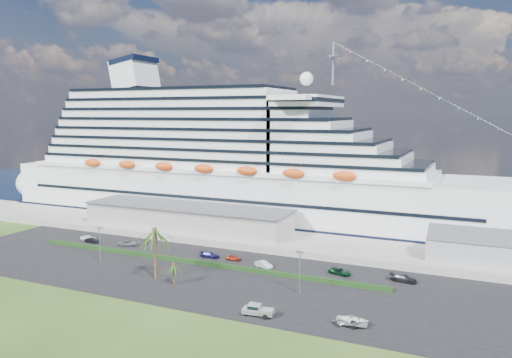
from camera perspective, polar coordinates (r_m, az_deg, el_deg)
The scene contains 22 objects.
ground at distance 98.63m, azimuth -7.93°, elevation -12.72°, with size 420.00×420.00×0.00m, color #294918.
asphalt_lot at distance 107.52m, azimuth -4.75°, elevation -10.90°, with size 140.00×38.00×0.12m, color black.
wharf at distance 132.33m, azimuth 1.38°, elevation -6.94°, with size 240.00×20.00×1.80m, color gray.
water at distance 216.61m, azimuth 10.68°, elevation -1.59°, with size 420.00×160.00×0.02m, color black.
cruise_ship at distance 159.86m, azimuth -2.37°, elevation 1.34°, with size 191.00×38.00×54.00m.
terminal_building at distance 142.70m, azimuth -7.93°, elevation -4.24°, with size 61.00×15.00×6.30m.
port_shed at distance 121.76m, azimuth 24.75°, elevation -7.24°, with size 24.00×12.31×7.37m.
hedge at distance 115.33m, azimuth -7.06°, elevation -9.37°, with size 88.00×1.10×0.90m, color black.
lamp_post_left at distance 119.46m, azimuth -17.42°, elevation -6.70°, with size 1.60×0.35×8.27m.
lamp_post_right at distance 95.48m, azimuth 5.03°, elevation -9.98°, with size 1.60×0.35×8.27m.
palm_tall at distance 104.49m, azimuth -11.52°, elevation -6.36°, with size 8.82×8.82×11.13m.
palm_short at distance 101.76m, azimuth -9.39°, elevation -9.92°, with size 3.53×3.53×4.56m.
parked_car_0 at distance 142.00m, azimuth -18.63°, elevation -6.38°, with size 1.59×3.95×1.34m, color white.
parked_car_1 at distance 138.77m, azimuth -18.23°, elevation -6.69°, with size 1.39×3.98×1.31m, color black.
parked_car_2 at distance 133.42m, azimuth -14.40°, elevation -7.11°, with size 2.22×4.81×1.34m, color slate.
parked_car_3 at distance 119.59m, azimuth -5.31°, elevation -8.61°, with size 1.91×4.69×1.36m, color #17154A.
parked_car_4 at distance 117.07m, azimuth -2.62°, elevation -8.98°, with size 1.46×3.64×1.24m, color maroon.
parked_car_5 at distance 111.62m, azimuth 0.88°, elevation -9.74°, with size 1.56×4.48×1.48m, color silver.
parked_car_6 at distance 108.63m, azimuth 9.58°, elevation -10.38°, with size 2.23×4.84×1.34m, color black.
parked_car_7 at distance 107.10m, azimuth 16.51°, elevation -10.79°, with size 2.20×5.40×1.57m, color black.
pickup_truck at distance 86.76m, azimuth 0.19°, elevation -14.73°, with size 5.64×2.65×1.91m.
boat_trailer at distance 84.09m, azimuth 10.96°, elevation -15.57°, with size 6.05×4.27×1.70m.
Camera 1 is at (49.70, -78.05, 34.14)m, focal length 35.00 mm.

